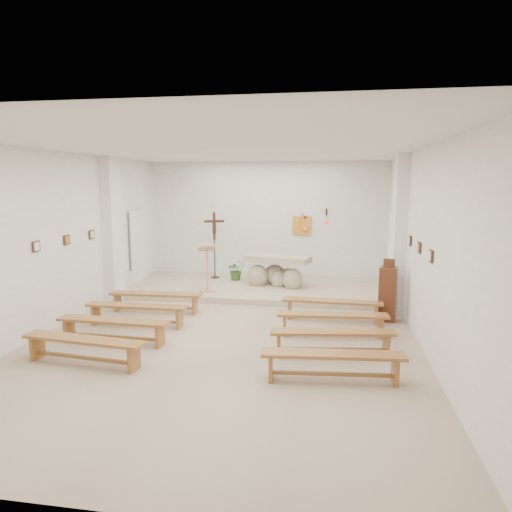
% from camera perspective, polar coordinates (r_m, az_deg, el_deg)
% --- Properties ---
extents(ground, '(7.00, 10.00, 0.00)m').
position_cam_1_polar(ground, '(9.03, -3.22, -9.47)').
color(ground, '#C9B291').
rests_on(ground, ground).
extents(wall_left, '(0.02, 10.00, 3.50)m').
position_cam_1_polar(wall_left, '(9.99, -23.27, 1.91)').
color(wall_left, white).
rests_on(wall_left, ground).
extents(wall_right, '(0.02, 10.00, 3.50)m').
position_cam_1_polar(wall_right, '(8.58, 20.08, 1.03)').
color(wall_right, white).
rests_on(wall_right, ground).
extents(wall_back, '(7.00, 0.02, 3.50)m').
position_cam_1_polar(wall_back, '(13.52, 1.30, 4.33)').
color(wall_back, white).
rests_on(wall_back, ground).
extents(ceiling, '(7.00, 10.00, 0.02)m').
position_cam_1_polar(ceiling, '(8.58, -3.43, 13.22)').
color(ceiling, silver).
rests_on(ceiling, wall_back).
extents(sanctuary_platform, '(6.98, 3.00, 0.15)m').
position_cam_1_polar(sanctuary_platform, '(12.32, 0.31, -4.03)').
color(sanctuary_platform, beige).
rests_on(sanctuary_platform, ground).
extents(pilaster_left, '(0.26, 0.55, 3.50)m').
position_cam_1_polar(pilaster_left, '(11.66, -17.51, 3.15)').
color(pilaster_left, white).
rests_on(pilaster_left, ground).
extents(pilaster_right, '(0.26, 0.55, 3.50)m').
position_cam_1_polar(pilaster_right, '(10.52, 17.44, 2.56)').
color(pilaster_right, white).
rests_on(pilaster_right, ground).
extents(gold_wall_relief, '(0.55, 0.04, 0.55)m').
position_cam_1_polar(gold_wall_relief, '(13.39, 5.75, 3.82)').
color(gold_wall_relief, gold).
rests_on(gold_wall_relief, wall_back).
extents(sanctuary_lamp, '(0.11, 0.36, 0.44)m').
position_cam_1_polar(sanctuary_lamp, '(13.10, 8.75, 4.34)').
color(sanctuary_lamp, black).
rests_on(sanctuary_lamp, wall_back).
extents(station_frame_left_front, '(0.03, 0.20, 0.20)m').
position_cam_1_polar(station_frame_left_front, '(9.32, -25.78, 1.09)').
color(station_frame_left_front, '#45291E').
rests_on(station_frame_left_front, wall_left).
extents(station_frame_left_mid, '(0.03, 0.20, 0.20)m').
position_cam_1_polar(station_frame_left_mid, '(10.15, -22.56, 1.88)').
color(station_frame_left_mid, '#45291E').
rests_on(station_frame_left_mid, wall_left).
extents(station_frame_left_rear, '(0.03, 0.20, 0.20)m').
position_cam_1_polar(station_frame_left_rear, '(11.00, -19.83, 2.55)').
color(station_frame_left_rear, '#45291E').
rests_on(station_frame_left_rear, wall_left).
extents(station_frame_right_front, '(0.03, 0.20, 0.20)m').
position_cam_1_polar(station_frame_right_front, '(7.80, 20.99, 0.00)').
color(station_frame_right_front, '#45291E').
rests_on(station_frame_right_front, wall_right).
extents(station_frame_right_mid, '(0.03, 0.20, 0.20)m').
position_cam_1_polar(station_frame_right_mid, '(8.77, 19.70, 1.02)').
color(station_frame_right_mid, '#45291E').
rests_on(station_frame_right_mid, wall_right).
extents(station_frame_right_rear, '(0.03, 0.20, 0.20)m').
position_cam_1_polar(station_frame_right_rear, '(9.75, 18.66, 1.84)').
color(station_frame_right_rear, '#45291E').
rests_on(station_frame_right_rear, wall_right).
extents(radiator_left, '(0.10, 0.85, 0.52)m').
position_cam_1_polar(radiator_left, '(12.53, -16.00, -3.25)').
color(radiator_left, silver).
rests_on(radiator_left, ground).
extents(radiator_right, '(0.10, 0.85, 0.52)m').
position_cam_1_polar(radiator_right, '(11.46, 16.90, -4.43)').
color(radiator_right, silver).
rests_on(radiator_right, ground).
extents(altar, '(1.84, 1.09, 0.89)m').
position_cam_1_polar(altar, '(12.23, 2.62, -2.13)').
color(altar, '#C5B797').
rests_on(altar, sanctuary_platform).
extents(lectern, '(0.52, 0.48, 1.22)m').
position_cam_1_polar(lectern, '(11.60, -6.11, -1.49)').
color(lectern, tan).
rests_on(lectern, sanctuary_platform).
extents(crucifix_stand, '(0.56, 0.25, 1.90)m').
position_cam_1_polar(crucifix_stand, '(13.14, -5.22, 1.97)').
color(crucifix_stand, '#3C2113').
rests_on(crucifix_stand, sanctuary_platform).
extents(potted_plant, '(0.67, 0.64, 0.57)m').
position_cam_1_polar(potted_plant, '(12.96, -2.47, -1.75)').
color(potted_plant, '#2F5A24').
rests_on(potted_plant, sanctuary_platform).
extents(donation_pedestal, '(0.42, 0.42, 1.32)m').
position_cam_1_polar(donation_pedestal, '(9.99, 16.15, -4.52)').
color(donation_pedestal, '#582A19').
rests_on(donation_pedestal, ground).
extents(bench_left_front, '(2.09, 0.40, 0.44)m').
position_cam_1_polar(bench_left_front, '(10.51, -12.43, -5.12)').
color(bench_left_front, '#9A662C').
rests_on(bench_left_front, ground).
extents(bench_right_front, '(2.09, 0.41, 0.44)m').
position_cam_1_polar(bench_right_front, '(9.78, 9.51, -6.09)').
color(bench_right_front, '#9A662C').
rests_on(bench_right_front, ground).
extents(bench_left_second, '(2.08, 0.33, 0.44)m').
position_cam_1_polar(bench_left_second, '(9.60, -14.68, -6.56)').
color(bench_left_second, '#9A662C').
rests_on(bench_left_second, ground).
extents(bench_right_second, '(2.10, 0.50, 0.44)m').
position_cam_1_polar(bench_right_second, '(8.81, 9.53, -7.81)').
color(bench_right_second, '#9A662C').
rests_on(bench_right_second, ground).
extents(bench_left_third, '(2.09, 0.41, 0.44)m').
position_cam_1_polar(bench_left_third, '(8.72, -17.40, -8.27)').
color(bench_left_third, '#9A662C').
rests_on(bench_left_third, ground).
extents(bench_right_third, '(2.11, 0.61, 0.44)m').
position_cam_1_polar(bench_right_third, '(7.84, 9.54, -9.95)').
color(bench_right_third, '#9A662C').
rests_on(bench_right_third, ground).
extents(bench_left_fourth, '(2.11, 0.58, 0.44)m').
position_cam_1_polar(bench_left_fourth, '(7.88, -20.75, -10.33)').
color(bench_left_fourth, '#9A662C').
rests_on(bench_left_fourth, ground).
extents(bench_right_fourth, '(2.10, 0.51, 0.44)m').
position_cam_1_polar(bench_right_fourth, '(6.88, 9.56, -12.70)').
color(bench_right_fourth, '#9A662C').
rests_on(bench_right_fourth, ground).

